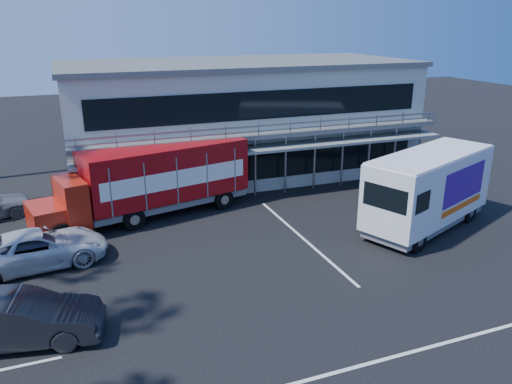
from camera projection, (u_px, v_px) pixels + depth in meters
name	position (u px, v px, depth m)	size (l,w,h in m)	color
ground	(290.00, 273.00, 20.25)	(120.00, 120.00, 0.00)	black
building	(239.00, 117.00, 33.28)	(22.40, 12.00, 7.30)	#A1A99B
red_truck	(152.00, 179.00, 25.59)	(11.33, 5.02, 3.72)	#9A1A0C
white_van	(428.00, 189.00, 24.14)	(8.18, 5.44, 3.79)	silver
parked_car_b	(20.00, 320.00, 15.61)	(1.75, 5.02, 1.65)	black
parked_car_c	(38.00, 248.00, 20.68)	(2.55, 5.53, 1.54)	silver
parked_car_d	(39.00, 250.00, 20.76)	(1.86, 4.57, 1.33)	#323543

